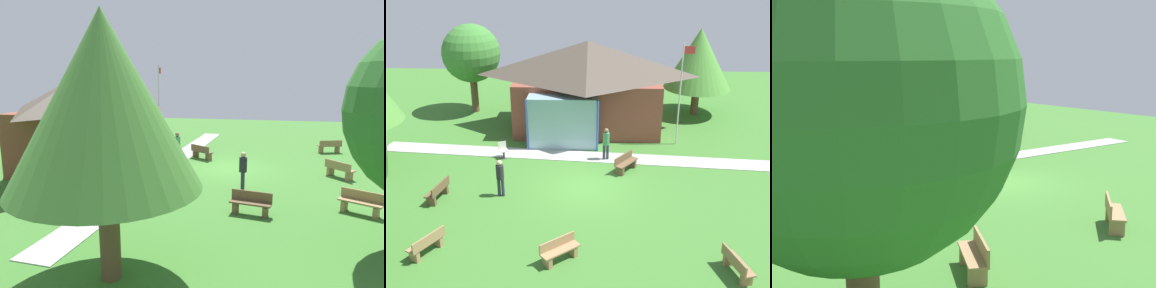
# 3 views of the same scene
# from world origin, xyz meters

# --- Properties ---
(ground_plane) EXTENTS (44.00, 44.00, 0.00)m
(ground_plane) POSITION_xyz_m (0.00, 0.00, 0.00)
(ground_plane) COLOR #3D752D
(pavilion) EXTENTS (9.38, 6.90, 5.25)m
(pavilion) POSITION_xyz_m (-0.22, 7.79, 2.74)
(pavilion) COLOR brown
(pavilion) RESTS_ON ground_plane
(footpath) EXTENTS (22.47, 3.16, 0.03)m
(footpath) POSITION_xyz_m (0.00, 3.36, 0.01)
(footpath) COLOR #ADADA8
(footpath) RESTS_ON ground_plane
(flagpole) EXTENTS (0.64, 0.08, 5.66)m
(flagpole) POSITION_xyz_m (4.92, 5.33, 3.12)
(flagpole) COLOR silver
(flagpole) RESTS_ON ground_plane
(bench_front_left) EXTENTS (1.11, 1.53, 0.84)m
(bench_front_left) POSITION_xyz_m (-5.63, -5.36, 0.40)
(bench_front_left) COLOR #9E7A51
(bench_front_left) RESTS_ON ground_plane
(bench_front_right) EXTENTS (0.84, 1.56, 0.84)m
(bench_front_right) POSITION_xyz_m (5.24, -6.12, 0.40)
(bench_front_right) COLOR olive
(bench_front_right) RESTS_ON ground_plane
(bench_front_center) EXTENTS (1.43, 1.30, 0.84)m
(bench_front_center) POSITION_xyz_m (-0.81, -5.54, 0.40)
(bench_front_center) COLOR #9E7A51
(bench_front_center) RESTS_ON ground_plane
(bench_mid_left) EXTENTS (0.72, 1.56, 0.84)m
(bench_mid_left) POSITION_xyz_m (-6.47, -1.42, 0.40)
(bench_mid_left) COLOR brown
(bench_mid_left) RESTS_ON ground_plane
(bench_rear_near_path) EXTENTS (1.23, 1.47, 0.84)m
(bench_rear_near_path) POSITION_xyz_m (1.89, 1.81, 0.40)
(bench_rear_near_path) COLOR brown
(bench_rear_near_path) RESTS_ON ground_plane
(patio_chair_west) EXTENTS (0.60, 0.60, 0.86)m
(patio_chair_west) POSITION_xyz_m (-4.44, 3.09, 0.42)
(patio_chair_west) COLOR beige
(patio_chair_west) RESTS_ON ground_plane
(visitor_on_path) EXTENTS (0.34, 0.34, 1.74)m
(visitor_on_path) POSITION_xyz_m (0.93, 3.08, 1.02)
(visitor_on_path) COLOR #2D3347
(visitor_on_path) RESTS_ON ground_plane
(visitor_strolling_lawn) EXTENTS (0.34, 0.34, 1.74)m
(visitor_strolling_lawn) POSITION_xyz_m (-3.78, -0.98, 1.02)
(visitor_strolling_lawn) COLOR #2D3347
(visitor_strolling_lawn) RESTS_ON ground_plane
(tree_behind_pavilion_right) EXTENTS (4.25, 4.25, 5.60)m
(tree_behind_pavilion_right) POSITION_xyz_m (6.84, 10.62, 3.67)
(tree_behind_pavilion_right) COLOR brown
(tree_behind_pavilion_right) RESTS_ON ground_plane
(tree_behind_pavilion_left) EXTENTS (3.73, 3.73, 5.78)m
(tree_behind_pavilion_left) POSITION_xyz_m (-7.69, 10.47, 3.89)
(tree_behind_pavilion_left) COLOR brown
(tree_behind_pavilion_left) RESTS_ON ground_plane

